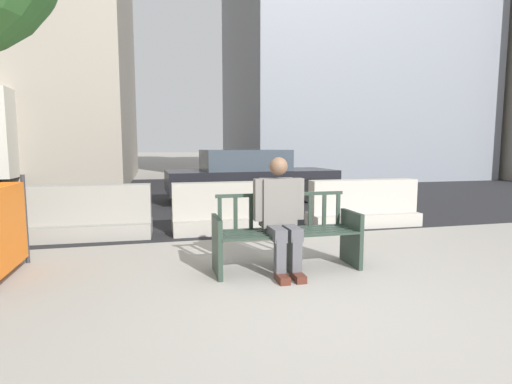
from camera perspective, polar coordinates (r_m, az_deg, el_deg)
name	(u,v)px	position (r m, az deg, el deg)	size (l,w,h in m)	color
ground_plane	(316,301)	(3.90, 8.57, -15.14)	(200.00, 200.00, 0.00)	gray
street_asphalt	(206,194)	(12.21, -7.22, -0.27)	(120.00, 12.00, 0.01)	black
street_bench	(286,236)	(4.70, 4.36, -6.27)	(1.69, 0.54, 0.88)	#28382D
seated_person	(280,212)	(4.57, 3.50, -2.90)	(0.58, 0.72, 1.31)	#66605B
jersey_barrier_centre	(232,212)	(6.77, -3.39, -2.80)	(2.00, 0.69, 0.84)	#9E998E
jersey_barrier_left	(85,217)	(6.79, -23.20, -3.29)	(2.02, 0.74, 0.84)	gray
jersey_barrier_right	(363,207)	(7.51, 15.04, -2.09)	(2.01, 0.72, 0.84)	#ADA89E
car_sedan_mid	(249,175)	(10.59, -1.00, 2.41)	(4.46, 2.05, 1.35)	black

